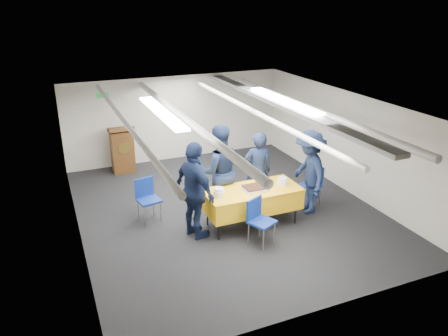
{
  "coord_description": "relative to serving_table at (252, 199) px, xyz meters",
  "views": [
    {
      "loc": [
        -3.29,
        -7.72,
        4.29
      ],
      "look_at": [
        -0.13,
        -0.2,
        1.05
      ],
      "focal_mm": 35.0,
      "sensor_mm": 36.0,
      "label": 1
    }
  ],
  "objects": [
    {
      "name": "room_shell",
      "position": [
        -0.13,
        1.2,
        1.25
      ],
      "size": [
        6.0,
        7.0,
        2.3
      ],
      "color": "beige",
      "rests_on": "ground"
    },
    {
      "name": "plate_stack_left",
      "position": [
        -0.72,
        -0.05,
        0.29
      ],
      "size": [
        0.22,
        0.22,
        0.17
      ],
      "color": "white",
      "rests_on": "serving_table"
    },
    {
      "name": "serving_table",
      "position": [
        0.0,
        0.0,
        0.0
      ],
      "size": [
        1.89,
        0.86,
        0.77
      ],
      "color": "black",
      "rests_on": "ground"
    },
    {
      "name": "sailor_b",
      "position": [
        -0.44,
        0.68,
        0.41
      ],
      "size": [
        1.02,
        0.83,
        1.93
      ],
      "primitive_type": "imported",
      "rotation": [
        0.0,
        0.0,
        3.03
      ],
      "color": "black",
      "rests_on": "ground"
    },
    {
      "name": "chair_near",
      "position": [
        -0.19,
        -0.66,
        -0.03
      ],
      "size": [
        0.56,
        0.56,
        0.87
      ],
      "color": "gray",
      "rests_on": "ground"
    },
    {
      "name": "chair_left",
      "position": [
        -1.86,
        1.04,
        -0.03
      ],
      "size": [
        0.5,
        0.5,
        0.87
      ],
      "color": "gray",
      "rests_on": "ground"
    },
    {
      "name": "podium",
      "position": [
        -1.82,
        3.84,
        0.05
      ],
      "size": [
        0.62,
        0.53,
        1.25
      ],
      "color": "brown",
      "rests_on": "ground"
    },
    {
      "name": "sheet_cake",
      "position": [
        0.03,
        -0.05,
        0.25
      ],
      "size": [
        0.47,
        0.36,
        0.08
      ],
      "color": "white",
      "rests_on": "serving_table"
    },
    {
      "name": "sailor_d",
      "position": [
        1.33,
        0.07,
        0.33
      ],
      "size": [
        0.86,
        1.25,
        1.78
      ],
      "primitive_type": "imported",
      "rotation": [
        0.0,
        0.0,
        -1.76
      ],
      "color": "black",
      "rests_on": "ground"
    },
    {
      "name": "sailor_a",
      "position": [
        0.43,
        0.63,
        0.29
      ],
      "size": [
        0.68,
        0.51,
        1.7
      ],
      "primitive_type": "imported",
      "rotation": [
        0.0,
        0.0,
        2.96
      ],
      "color": "black",
      "rests_on": "ground"
    },
    {
      "name": "ground",
      "position": [
        -0.22,
        0.8,
        -0.56
      ],
      "size": [
        7.0,
        7.0,
        0.0
      ],
      "primitive_type": "plane",
      "color": "black",
      "rests_on": "ground"
    },
    {
      "name": "chair_right",
      "position": [
        1.62,
        0.34,
        -0.03
      ],
      "size": [
        0.54,
        0.54,
        0.87
      ],
      "color": "gray",
      "rests_on": "ground"
    },
    {
      "name": "plate_stack_right",
      "position": [
        0.64,
        -0.05,
        0.28
      ],
      "size": [
        0.21,
        0.21,
        0.16
      ],
      "color": "white",
      "rests_on": "serving_table"
    },
    {
      "name": "sailor_c",
      "position": [
        -1.18,
        -0.0,
        0.38
      ],
      "size": [
        0.73,
        1.18,
        1.88
      ],
      "primitive_type": "imported",
      "rotation": [
        0.0,
        0.0,
        1.84
      ],
      "color": "black",
      "rests_on": "ground"
    }
  ]
}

